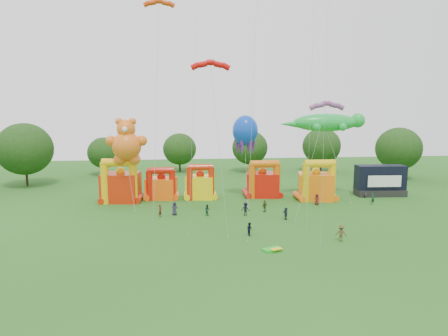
{
  "coord_description": "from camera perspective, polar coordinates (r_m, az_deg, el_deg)",
  "views": [
    {
      "loc": [
        -7.43,
        -35.63,
        15.01
      ],
      "look_at": [
        -1.91,
        18.0,
        6.75
      ],
      "focal_mm": 32.0,
      "sensor_mm": 36.0,
      "label": 1
    }
  ],
  "objects": [
    {
      "name": "gecko_kite",
      "position": [
        67.05,
        15.25,
        3.08
      ],
      "size": [
        14.35,
        7.11,
        14.11
      ],
      "color": "green",
      "rests_on": "ground"
    },
    {
      "name": "spectator_7",
      "position": [
        66.39,
        20.49,
        -4.14
      ],
      "size": [
        0.76,
        0.64,
        1.76
      ],
      "primitive_type": "imported",
      "rotation": [
        0.0,
        0.0,
        0.41
      ],
      "color": "#163724",
      "rests_on": "ground"
    },
    {
      "name": "spectator_4",
      "position": [
        58.06,
        5.84,
        -5.45
      ],
      "size": [
        1.06,
        0.9,
        1.71
      ],
      "primitive_type": "imported",
      "rotation": [
        0.0,
        0.0,
        3.73
      ],
      "color": "#433D1A",
      "rests_on": "ground"
    },
    {
      "name": "parafoil_kites",
      "position": [
        53.13,
        2.61,
        4.18
      ],
      "size": [
        27.62,
        16.66,
        30.97
      ],
      "color": "red",
      "rests_on": "ground"
    },
    {
      "name": "spectator_8",
      "position": [
        47.59,
        3.66,
        -8.69
      ],
      "size": [
        0.86,
        0.95,
        1.59
      ],
      "primitive_type": "imported",
      "rotation": [
        0.0,
        0.0,
        1.98
      ],
      "color": "black",
      "rests_on": "ground"
    },
    {
      "name": "spectator_3",
      "position": [
        55.96,
        3.1,
        -5.87
      ],
      "size": [
        1.37,
        1.07,
        1.86
      ],
      "primitive_type": "imported",
      "rotation": [
        0.0,
        0.0,
        2.78
      ],
      "color": "black",
      "rests_on": "ground"
    },
    {
      "name": "diamond_kites",
      "position": [
        48.13,
        5.95,
        10.41
      ],
      "size": [
        17.34,
        12.87,
        38.48
      ],
      "color": "red",
      "rests_on": "ground"
    },
    {
      "name": "bouncy_castle_3",
      "position": [
        67.62,
        5.55,
        -2.07
      ],
      "size": [
        5.88,
        4.97,
        6.37
      ],
      "color": "red",
      "rests_on": "ground"
    },
    {
      "name": "bouncy_castle_4",
      "position": [
        66.7,
        13.03,
        -2.27
      ],
      "size": [
        6.34,
        5.52,
        6.78
      ],
      "color": "orange",
      "rests_on": "ground"
    },
    {
      "name": "teddy_bear_kite",
      "position": [
        62.16,
        -13.58,
        1.78
      ],
      "size": [
        6.24,
        6.7,
        13.5
      ],
      "color": "orange",
      "rests_on": "ground"
    },
    {
      "name": "stage_trailer",
      "position": [
        73.16,
        21.4,
        -1.72
      ],
      "size": [
        8.36,
        3.56,
        5.25
      ],
      "color": "black",
      "rests_on": "ground"
    },
    {
      "name": "bouncy_castle_2",
      "position": [
        65.92,
        -3.41,
        -2.45
      ],
      "size": [
        5.04,
        4.31,
        5.91
      ],
      "color": "yellow",
      "rests_on": "ground"
    },
    {
      "name": "ground",
      "position": [
        39.37,
        5.62,
        -13.74
      ],
      "size": [
        160.0,
        160.0,
        0.0
      ],
      "primitive_type": "plane",
      "color": "#245919",
      "rests_on": "ground"
    },
    {
      "name": "spectator_1",
      "position": [
        55.89,
        -9.1,
        -6.05
      ],
      "size": [
        0.64,
        0.75,
        1.74
      ],
      "primitive_type": "imported",
      "rotation": [
        0.0,
        0.0,
        1.14
      ],
      "color": "#542018",
      "rests_on": "ground"
    },
    {
      "name": "spectator_2",
      "position": [
        56.06,
        -2.42,
        -6.0
      ],
      "size": [
        0.95,
        0.96,
        1.56
      ],
      "primitive_type": "imported",
      "rotation": [
        0.0,
        0.0,
        2.33
      ],
      "color": "#1A412C",
      "rests_on": "ground"
    },
    {
      "name": "folded_kite_bundle",
      "position": [
        43.26,
        6.96,
        -11.46
      ],
      "size": [
        2.23,
        1.65,
        0.31
      ],
      "color": "green",
      "rests_on": "ground"
    },
    {
      "name": "tree_ring",
      "position": [
        37.81,
        3.82,
        -4.69
      ],
      "size": [
        123.29,
        125.39,
        12.07
      ],
      "color": "#352314",
      "rests_on": "ground"
    },
    {
      "name": "spectator_6",
      "position": [
        63.49,
        13.13,
        -4.39
      ],
      "size": [
        1.01,
        0.96,
        1.74
      ],
      "primitive_type": "imported",
      "rotation": [
        0.0,
        0.0,
        5.61
      ],
      "color": "#54181A",
      "rests_on": "ground"
    },
    {
      "name": "spectator_0",
      "position": [
        56.52,
        -7.08,
        -5.78
      ],
      "size": [
        1.06,
        0.87,
        1.87
      ],
      "primitive_type": "imported",
      "rotation": [
        0.0,
        0.0,
        0.35
      ],
      "color": "#27233A",
      "rests_on": "ground"
    },
    {
      "name": "octopus_kite",
      "position": [
        64.93,
        3.09,
        2.9
      ],
      "size": [
        4.22,
        9.58,
        13.77
      ],
      "color": "#0C3DBD",
      "rests_on": "ground"
    },
    {
      "name": "bouncy_castle_0",
      "position": [
        65.74,
        -14.55,
        -2.36
      ],
      "size": [
        6.23,
        5.29,
        7.17
      ],
      "color": "red",
      "rests_on": "ground"
    },
    {
      "name": "bouncy_castle_1",
      "position": [
        66.51,
        -8.93,
        -2.61
      ],
      "size": [
        5.34,
        4.6,
        5.43
      ],
      "color": "#FF5A0D",
      "rests_on": "ground"
    },
    {
      "name": "spectator_9",
      "position": [
        47.38,
        16.37,
        -8.93
      ],
      "size": [
        1.38,
        1.06,
        1.87
      ],
      "primitive_type": "imported",
      "rotation": [
        0.0,
        0.0,
        2.8
      ],
      "color": "#483A1C",
      "rests_on": "ground"
    },
    {
      "name": "spectator_5",
      "position": [
        54.63,
        8.81,
        -6.43
      ],
      "size": [
        0.55,
        1.57,
        1.67
      ],
      "primitive_type": "imported",
      "rotation": [
        0.0,
        0.0,
        4.75
      ],
      "color": "#212337",
      "rests_on": "ground"
    }
  ]
}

